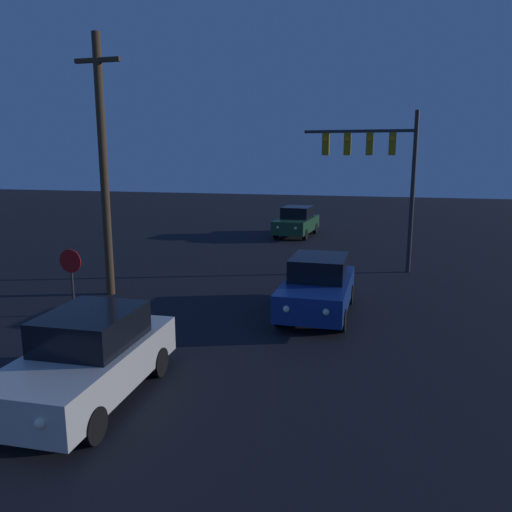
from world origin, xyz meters
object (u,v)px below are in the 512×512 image
car_far (297,222)px  car_near (89,358)px  car_mid (318,286)px  utility_pole (103,165)px  traffic_signal_mast (379,161)px  stop_sign (71,270)px

car_far → car_near: bearing=93.6°
car_mid → utility_pole: 8.15m
traffic_signal_mast → car_near: bearing=-111.0°
car_near → traffic_signal_mast: size_ratio=0.69×
traffic_signal_mast → stop_sign: bearing=-135.0°
car_mid → stop_sign: size_ratio=2.18×
car_near → utility_pole: 8.70m
traffic_signal_mast → utility_pole: 10.75m
stop_sign → utility_pole: (-0.20, 2.42, 3.05)m
utility_pole → car_near: bearing=-61.9°
stop_sign → traffic_signal_mast: bearing=45.0°
car_mid → car_far: 15.28m
car_far → utility_pole: 15.49m
car_mid → stop_sign: stop_sign is taller
car_far → utility_pole: utility_pole is taller
car_near → utility_pole: bearing=-64.0°
traffic_signal_mast → utility_pole: size_ratio=0.76×
car_far → stop_sign: bearing=81.7°
car_near → car_far: size_ratio=0.99×
traffic_signal_mast → car_far: bearing=120.1°
utility_pole → stop_sign: bearing=-85.3°
car_near → stop_sign: bearing=-54.4°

